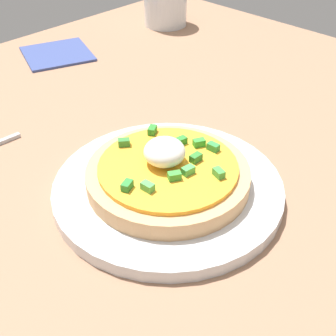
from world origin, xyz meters
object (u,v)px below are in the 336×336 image
object	(u,v)px
pizza	(168,173)
cup_near	(165,3)
plate	(168,188)
napkin	(57,54)

from	to	relation	value
pizza	cup_near	world-z (taller)	cup_near
plate	pizza	bearing A→B (deg)	66.32
plate	cup_near	size ratio (longest dim) A/B	2.61
pizza	plate	bearing A→B (deg)	-113.68
plate	cup_near	world-z (taller)	cup_near
pizza	napkin	world-z (taller)	pizza
plate	pizza	distance (cm)	2.08
cup_near	napkin	world-z (taller)	cup_near
pizza	cup_near	bearing A→B (deg)	44.72
cup_near	napkin	bearing A→B (deg)	173.33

